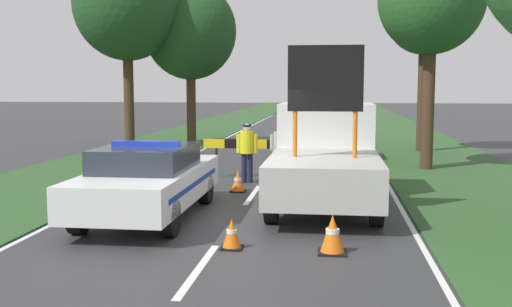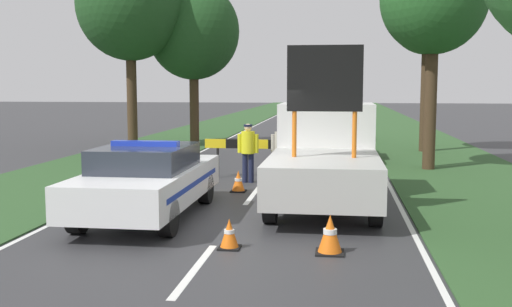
# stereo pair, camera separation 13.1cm
# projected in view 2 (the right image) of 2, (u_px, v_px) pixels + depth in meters

# --- Properties ---
(ground_plane) EXTENTS (160.00, 160.00, 0.00)m
(ground_plane) POSITION_uv_depth(u_px,v_px,m) (229.00, 225.00, 11.13)
(ground_plane) COLOR #333335
(lane_markings) EXTENTS (6.76, 57.74, 0.01)m
(lane_markings) POSITION_uv_depth(u_px,v_px,m) (287.00, 151.00, 23.83)
(lane_markings) COLOR silver
(lane_markings) RESTS_ON ground
(grass_verge_left) EXTENTS (4.30, 120.00, 0.03)m
(grass_verge_left) POSITION_uv_depth(u_px,v_px,m) (193.00, 135.00, 31.56)
(grass_verge_left) COLOR #2D5128
(grass_verge_left) RESTS_ON ground
(grass_verge_right) EXTENTS (4.30, 120.00, 0.03)m
(grass_verge_right) POSITION_uv_depth(u_px,v_px,m) (410.00, 137.00, 30.06)
(grass_verge_right) COLOR #2D5128
(grass_verge_right) RESTS_ON ground
(police_car) EXTENTS (1.88, 4.85, 1.53)m
(police_car) POSITION_uv_depth(u_px,v_px,m) (148.00, 180.00, 11.78)
(police_car) COLOR white
(police_car) RESTS_ON ground
(work_truck) EXTENTS (2.19, 5.25, 3.36)m
(work_truck) POSITION_uv_depth(u_px,v_px,m) (325.00, 155.00, 13.15)
(work_truck) COLOR white
(work_truck) RESTS_ON ground
(road_barrier) EXTENTS (3.58, 0.08, 1.09)m
(road_barrier) POSITION_uv_depth(u_px,v_px,m) (268.00, 146.00, 16.64)
(road_barrier) COLOR black
(road_barrier) RESTS_ON ground
(police_officer) EXTENTS (0.57, 0.36, 1.58)m
(police_officer) POSITION_uv_depth(u_px,v_px,m) (248.00, 148.00, 15.97)
(police_officer) COLOR #191E38
(police_officer) RESTS_ON ground
(pedestrian_civilian) EXTENTS (0.55, 0.35, 1.55)m
(pedestrian_civilian) POSITION_uv_depth(u_px,v_px,m) (281.00, 148.00, 16.20)
(pedestrian_civilian) COLOR #232326
(pedestrian_civilian) RESTS_ON ground
(traffic_cone_near_police) EXTENTS (0.35, 0.35, 0.49)m
(traffic_cone_near_police) POSITION_uv_depth(u_px,v_px,m) (229.00, 234.00, 9.53)
(traffic_cone_near_police) COLOR black
(traffic_cone_near_police) RESTS_ON ground
(traffic_cone_centre_front) EXTENTS (0.37, 0.37, 0.52)m
(traffic_cone_centre_front) POSITION_uv_depth(u_px,v_px,m) (238.00, 181.00, 14.65)
(traffic_cone_centre_front) COLOR black
(traffic_cone_centre_front) RESTS_ON ground
(traffic_cone_near_truck) EXTENTS (0.44, 0.44, 0.61)m
(traffic_cone_near_truck) POSITION_uv_depth(u_px,v_px,m) (330.00, 234.00, 9.24)
(traffic_cone_near_truck) COLOR black
(traffic_cone_near_truck) RESTS_ON ground
(traffic_cone_behind_barrier) EXTENTS (0.51, 0.51, 0.70)m
(traffic_cone_behind_barrier) POSITION_uv_depth(u_px,v_px,m) (342.00, 163.00, 17.53)
(traffic_cone_behind_barrier) COLOR black
(traffic_cone_behind_barrier) RESTS_ON ground
(queued_car_wagon_maroon) EXTENTS (1.80, 4.33, 1.56)m
(queued_car_wagon_maroon) POSITION_uv_depth(u_px,v_px,m) (335.00, 136.00, 21.05)
(queued_car_wagon_maroon) COLOR maroon
(queued_car_wagon_maroon) RESTS_ON ground
(queued_car_sedan_silver) EXTENTS (1.91, 4.13, 1.60)m
(queued_car_sedan_silver) POSITION_uv_depth(u_px,v_px,m) (334.00, 123.00, 28.17)
(queued_car_sedan_silver) COLOR #B2B2B7
(queued_car_sedan_silver) RESTS_ON ground
(roadside_tree_near_left) EXTENTS (3.20, 3.20, 6.87)m
(roadside_tree_near_left) POSITION_uv_depth(u_px,v_px,m) (434.00, 0.00, 17.89)
(roadside_tree_near_left) COLOR #42301E
(roadside_tree_near_left) RESTS_ON ground
(roadside_tree_near_right) EXTENTS (3.91, 3.91, 6.95)m
(roadside_tree_near_right) POSITION_uv_depth(u_px,v_px,m) (193.00, 32.00, 25.46)
(roadside_tree_near_right) COLOR #42301E
(roadside_tree_near_right) RESTS_ON ground
(roadside_tree_mid_right) EXTENTS (4.27, 4.27, 8.07)m
(roadside_tree_mid_right) POSITION_uv_depth(u_px,v_px,m) (130.00, 5.00, 24.00)
(roadside_tree_mid_right) COLOR #42301E
(roadside_tree_mid_right) RESTS_ON ground
(roadside_tree_far_left) EXTENTS (2.96, 2.96, 6.88)m
(roadside_tree_far_left) POSITION_uv_depth(u_px,v_px,m) (428.00, 15.00, 22.87)
(roadside_tree_far_left) COLOR #42301E
(roadside_tree_far_left) RESTS_ON ground
(utility_pole) EXTENTS (1.20, 0.20, 6.86)m
(utility_pole) POSITION_uv_depth(u_px,v_px,m) (429.00, 55.00, 18.47)
(utility_pole) COLOR #473828
(utility_pole) RESTS_ON ground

